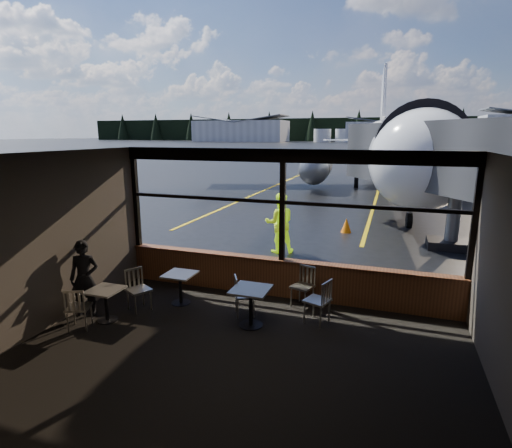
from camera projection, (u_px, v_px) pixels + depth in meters
The scene contains 30 objects.
ground_plane at pixel (386, 147), 120.37m from camera, with size 520.00×520.00×0.00m, color black.
carpet_floor at pixel (235, 361), 6.85m from camera, with size 8.00×6.00×0.01m, color black.
ceiling at pixel (232, 156), 6.08m from camera, with size 8.00×6.00×0.04m, color #38332D.
wall_left at pixel (42, 243), 7.73m from camera, with size 0.04×6.00×3.50m, color #463F38.
wall_back at pixel (113, 363), 3.70m from camera, with size 8.00×0.04×3.50m, color #463F38.
window_sill at pixel (281, 279), 9.52m from camera, with size 8.00×0.28×0.90m, color #5C311B.
window_header at pixel (283, 156), 8.88m from camera, with size 8.00×0.18×0.30m, color black.
mullion_left at pixel (136, 198), 10.38m from camera, with size 0.12×0.12×2.60m, color black.
mullion_centre at pixel (282, 206), 9.14m from camera, with size 0.12×0.12×2.60m, color black.
mullion_right at pixel (475, 218), 7.89m from camera, with size 0.12×0.12×2.60m, color black.
window_transom at pixel (283, 202), 9.12m from camera, with size 8.00×0.10×0.08m, color black.
airliner at pixel (395, 111), 26.56m from camera, with size 28.97×34.77×10.62m, color white, non-canonical shape.
jet_bridge at pixel (433, 179), 13.04m from camera, with size 8.94×10.92×4.77m, color #2A2A2C, non-canonical shape.
cafe_table_near at pixel (251, 307), 8.05m from camera, with size 0.74×0.74×0.81m, color gray, non-canonical shape.
cafe_table_mid at pixel (180, 289), 9.13m from camera, with size 0.66×0.66×0.73m, color #9E9A91, non-canonical shape.
cafe_table_left at pixel (106, 305), 8.28m from camera, with size 0.64×0.64×0.70m, color #ACA79E, non-canonical shape.
chair_near_e at pixel (317, 301), 8.17m from camera, with size 0.53×0.53×0.96m, color beige, non-canonical shape.
chair_near_w at pixel (245, 295), 8.54m from camera, with size 0.48×0.48×0.89m, color beige, non-canonical shape.
chair_near_n at pixel (302, 287), 8.96m from camera, with size 0.50×0.50×0.93m, color #B1ADA0, non-canonical shape.
chair_mid_w at pixel (139, 290), 8.75m from camera, with size 0.51×0.51×0.94m, color #B5B1A3, non-canonical shape.
chair_left_s at pixel (79, 308), 7.93m from camera, with size 0.49×0.49×0.89m, color #BAB5A8, non-canonical shape.
passenger at pixel (84, 278), 8.46m from camera, with size 0.60×0.40×1.65m, color black.
ground_crew at pixel (280, 223), 13.02m from camera, with size 0.95×0.74×1.96m, color #BFF219.
cone_nose at pixel (346, 225), 15.79m from camera, with size 0.41×0.41×0.57m, color #EB3C07.
hangar_left at pixel (241, 130), 196.60m from camera, with size 45.00×18.00×11.00m, color silver, non-canonical shape.
hangar_mid at pixel (390, 131), 179.26m from camera, with size 38.00×15.00×10.00m, color silver, non-canonical shape.
fuel_tank_a at pixel (322, 136), 186.39m from camera, with size 8.00×8.00×6.00m, color silver.
fuel_tank_b at pixel (344, 136), 183.23m from camera, with size 8.00×8.00×6.00m, color silver.
fuel_tank_c at pixel (366, 136), 180.08m from camera, with size 8.00×8.00×6.00m, color silver.
treeline at pixel (391, 129), 202.11m from camera, with size 360.00×3.00×12.00m, color black.
Camera 1 is at (2.33, -8.71, 3.83)m, focal length 28.00 mm.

